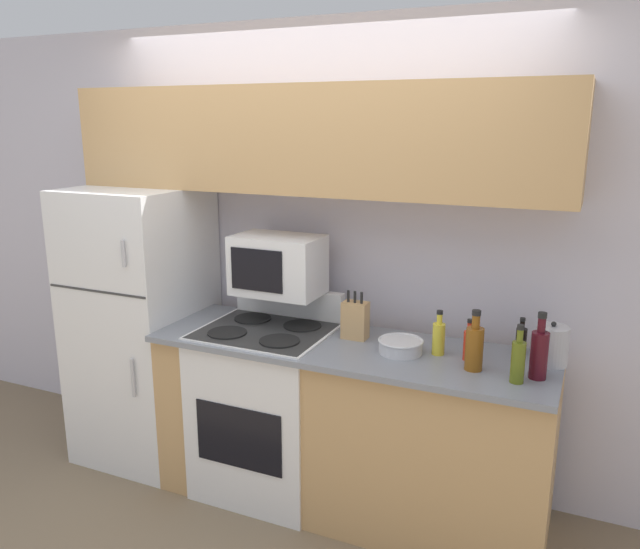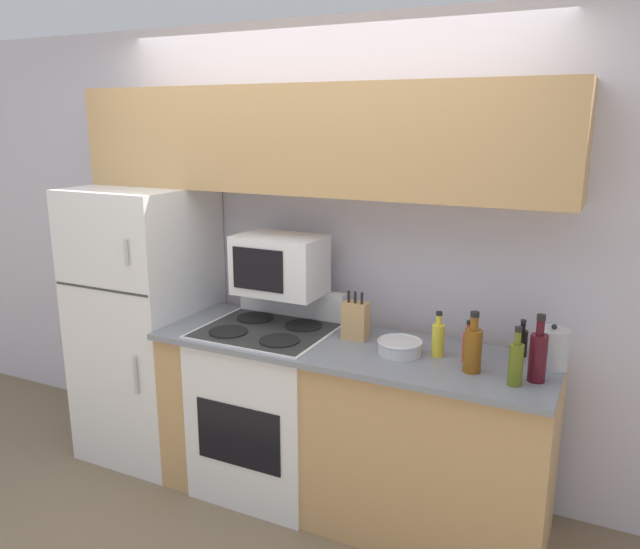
{
  "view_description": "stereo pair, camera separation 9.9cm",
  "coord_description": "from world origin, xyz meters",
  "px_view_note": "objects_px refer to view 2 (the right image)",
  "views": [
    {
      "loc": [
        1.42,
        -2.47,
        2.02
      ],
      "look_at": [
        0.19,
        0.27,
        1.27
      ],
      "focal_mm": 35.0,
      "sensor_mm": 36.0,
      "label": 1
    },
    {
      "loc": [
        1.51,
        -2.43,
        2.02
      ],
      "look_at": [
        0.19,
        0.27,
        1.27
      ],
      "focal_mm": 35.0,
      "sensor_mm": 36.0,
      "label": 2
    }
  ],
  "objects_px": {
    "refrigerator": "(147,323)",
    "bottle_soy_sauce": "(522,342)",
    "microwave": "(280,265)",
    "bottle_hot_sauce": "(468,346)",
    "bottle_whiskey": "(473,348)",
    "bottle_cooking_spray": "(438,338)",
    "bottle_wine_red": "(538,355)",
    "bowl": "(400,347)",
    "knife_block": "(356,320)",
    "bottle_olive_oil": "(516,362)",
    "stove": "(269,406)",
    "kettle": "(552,348)"
  },
  "relations": [
    {
      "from": "microwave",
      "to": "bowl",
      "type": "xyz_separation_m",
      "value": [
        0.74,
        -0.15,
        -0.3
      ]
    },
    {
      "from": "knife_block",
      "to": "refrigerator",
      "type": "bearing_deg",
      "value": -178.34
    },
    {
      "from": "bottle_soy_sauce",
      "to": "kettle",
      "type": "xyz_separation_m",
      "value": [
        0.14,
        -0.09,
        0.02
      ]
    },
    {
      "from": "refrigerator",
      "to": "bowl",
      "type": "xyz_separation_m",
      "value": [
        1.63,
        -0.07,
        0.14
      ]
    },
    {
      "from": "stove",
      "to": "knife_block",
      "type": "bearing_deg",
      "value": 11.43
    },
    {
      "from": "bottle_whiskey",
      "to": "microwave",
      "type": "bearing_deg",
      "value": 168.91
    },
    {
      "from": "microwave",
      "to": "bowl",
      "type": "height_order",
      "value": "microwave"
    },
    {
      "from": "bottle_wine_red",
      "to": "bottle_cooking_spray",
      "type": "bearing_deg",
      "value": 167.26
    },
    {
      "from": "microwave",
      "to": "knife_block",
      "type": "relative_size",
      "value": 1.86
    },
    {
      "from": "knife_block",
      "to": "bottle_wine_red",
      "type": "bearing_deg",
      "value": -9.63
    },
    {
      "from": "microwave",
      "to": "bottle_olive_oil",
      "type": "bearing_deg",
      "value": -12.23
    },
    {
      "from": "bottle_whiskey",
      "to": "refrigerator",
      "type": "bearing_deg",
      "value": 176.17
    },
    {
      "from": "kettle",
      "to": "bottle_olive_oil",
      "type": "bearing_deg",
      "value": -113.13
    },
    {
      "from": "bottle_hot_sauce",
      "to": "bottle_cooking_spray",
      "type": "bearing_deg",
      "value": 174.69
    },
    {
      "from": "stove",
      "to": "knife_block",
      "type": "xyz_separation_m",
      "value": [
        0.47,
        0.1,
        0.54
      ]
    },
    {
      "from": "bottle_wine_red",
      "to": "bottle_hot_sauce",
      "type": "relative_size",
      "value": 1.5
    },
    {
      "from": "refrigerator",
      "to": "kettle",
      "type": "distance_m",
      "value": 2.31
    },
    {
      "from": "microwave",
      "to": "bottle_whiskey",
      "type": "height_order",
      "value": "microwave"
    },
    {
      "from": "bottle_cooking_spray",
      "to": "kettle",
      "type": "xyz_separation_m",
      "value": [
        0.5,
        0.08,
        0.01
      ]
    },
    {
      "from": "stove",
      "to": "bottle_whiskey",
      "type": "distance_m",
      "value": 1.24
    },
    {
      "from": "bottle_cooking_spray",
      "to": "bottle_hot_sauce",
      "type": "distance_m",
      "value": 0.15
    },
    {
      "from": "refrigerator",
      "to": "bottle_soy_sauce",
      "type": "relative_size",
      "value": 9.13
    },
    {
      "from": "bottle_wine_red",
      "to": "microwave",
      "type": "bearing_deg",
      "value": 171.79
    },
    {
      "from": "knife_block",
      "to": "bottle_wine_red",
      "type": "distance_m",
      "value": 0.92
    },
    {
      "from": "bottle_whiskey",
      "to": "bottle_cooking_spray",
      "type": "xyz_separation_m",
      "value": [
        -0.19,
        0.12,
        -0.02
      ]
    },
    {
      "from": "bottle_olive_oil",
      "to": "kettle",
      "type": "height_order",
      "value": "bottle_olive_oil"
    },
    {
      "from": "bottle_olive_oil",
      "to": "kettle",
      "type": "relative_size",
      "value": 1.25
    },
    {
      "from": "bottle_whiskey",
      "to": "bottle_wine_red",
      "type": "bearing_deg",
      "value": 3.71
    },
    {
      "from": "bottle_cooking_spray",
      "to": "bottle_soy_sauce",
      "type": "bearing_deg",
      "value": 25.66
    },
    {
      "from": "bottle_whiskey",
      "to": "kettle",
      "type": "xyz_separation_m",
      "value": [
        0.31,
        0.21,
        -0.02
      ]
    },
    {
      "from": "bottle_soy_sauce",
      "to": "bottle_hot_sauce",
      "type": "height_order",
      "value": "bottle_hot_sauce"
    },
    {
      "from": "bottle_whiskey",
      "to": "bottle_cooking_spray",
      "type": "distance_m",
      "value": 0.23
    },
    {
      "from": "bottle_soy_sauce",
      "to": "bottle_wine_red",
      "type": "bearing_deg",
      "value": -69.4
    },
    {
      "from": "refrigerator",
      "to": "bottle_whiskey",
      "type": "xyz_separation_m",
      "value": [
        1.99,
        -0.13,
        0.21
      ]
    },
    {
      "from": "microwave",
      "to": "bottle_wine_red",
      "type": "xyz_separation_m",
      "value": [
        1.38,
        -0.2,
        -0.22
      ]
    },
    {
      "from": "microwave",
      "to": "bottle_whiskey",
      "type": "bearing_deg",
      "value": -11.09
    },
    {
      "from": "bottle_olive_oil",
      "to": "bowl",
      "type": "bearing_deg",
      "value": 166.68
    },
    {
      "from": "bottle_olive_oil",
      "to": "bottle_whiskey",
      "type": "bearing_deg",
      "value": 161.57
    },
    {
      "from": "microwave",
      "to": "bottle_hot_sauce",
      "type": "xyz_separation_m",
      "value": [
        1.06,
        -0.11,
        -0.26
      ]
    },
    {
      "from": "bottle_cooking_spray",
      "to": "bottle_wine_red",
      "type": "height_order",
      "value": "bottle_wine_red"
    },
    {
      "from": "refrigerator",
      "to": "kettle",
      "type": "height_order",
      "value": "refrigerator"
    },
    {
      "from": "bottle_olive_oil",
      "to": "bottle_hot_sauce",
      "type": "distance_m",
      "value": 0.3
    },
    {
      "from": "microwave",
      "to": "kettle",
      "type": "height_order",
      "value": "microwave"
    },
    {
      "from": "stove",
      "to": "kettle",
      "type": "xyz_separation_m",
      "value": [
        1.42,
        0.13,
        0.53
      ]
    },
    {
      "from": "microwave",
      "to": "bowl",
      "type": "relative_size",
      "value": 2.13
    },
    {
      "from": "stove",
      "to": "bottle_hot_sauce",
      "type": "relative_size",
      "value": 5.46
    },
    {
      "from": "microwave",
      "to": "bottle_cooking_spray",
      "type": "bearing_deg",
      "value": -5.86
    },
    {
      "from": "refrigerator",
      "to": "bowl",
      "type": "height_order",
      "value": "refrigerator"
    },
    {
      "from": "bottle_whiskey",
      "to": "bottle_olive_oil",
      "type": "xyz_separation_m",
      "value": [
        0.2,
        -0.07,
        -0.01
      ]
    },
    {
      "from": "bottle_cooking_spray",
      "to": "bottle_whiskey",
      "type": "bearing_deg",
      "value": -32.75
    }
  ]
}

